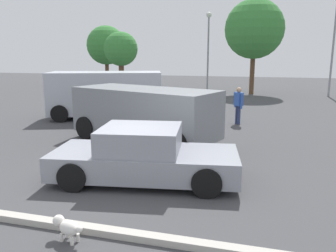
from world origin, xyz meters
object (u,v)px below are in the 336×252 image
Objects in this scene: suv_dark at (145,112)px; light_post_mid at (208,38)px; dog at (67,227)px; sedan_foreground at (144,156)px; pedestrian at (238,103)px; light_post_far at (335,27)px; van_white at (106,93)px.

suv_dark is 17.76m from light_post_mid.
suv_dark is at bearing -67.07° from dog.
light_post_mid is (-1.58, 23.78, 4.01)m from dog.
sedan_foreground is 7.62× the size of dog.
light_post_mid reaches higher than pedestrian.
suv_dark is at bearing -118.36° from light_post_far.
van_white reaches higher than dog.
dog is at bearing -62.50° from suv_dark.
light_post_far reaches higher than light_post_mid.
dog is at bearing -108.78° from light_post_far.
van_white is (-4.41, 7.22, 0.57)m from sedan_foreground.
dog is 0.08× the size of light_post_far.
van_white is at bearing 112.44° from sedan_foreground.
light_post_mid is at bearing 166.74° from light_post_far.
light_post_far reaches higher than dog.
light_post_far reaches higher than pedestrian.
van_white is 1.02× the size of suv_dark.
van_white reaches higher than sedan_foreground.
light_post_mid is at bearing -109.92° from pedestrian.
light_post_mid reaches higher than van_white.
sedan_foreground is 2.88m from dog.
sedan_foreground is 3.71m from suv_dark.
sedan_foreground is at bearing 43.16° from pedestrian.
light_post_far is (7.37, 21.67, 4.52)m from dog.
dog is 6.44m from suv_dark.
sedan_foreground reaches higher than dog.
suv_dark is 0.75× the size of light_post_far.
suv_dark reaches higher than sedan_foreground.
pedestrian is (1.91, 10.19, 0.68)m from dog.
pedestrian is 0.25× the size of light_post_mid.
light_post_mid is at bearing 60.21° from van_white.
suv_dark is 3.43× the size of pedestrian.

